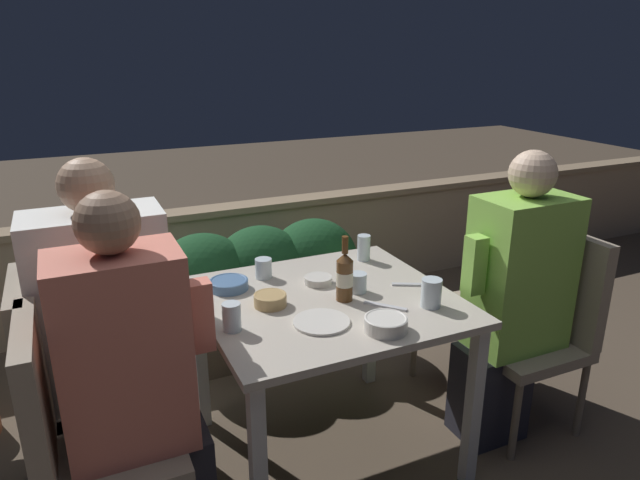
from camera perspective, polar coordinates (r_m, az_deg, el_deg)
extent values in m
plane|color=brown|center=(2.66, 0.65, -20.24)|extent=(16.00, 16.00, 0.00)
cube|color=tan|center=(3.82, -9.61, -2.05)|extent=(9.00, 0.14, 0.66)
cube|color=#9E8466|center=(3.71, -9.90, 2.99)|extent=(9.00, 0.18, 0.04)
cube|color=#BCB2A3|center=(2.27, 0.72, -6.12)|extent=(0.97, 0.91, 0.03)
cube|color=silver|center=(2.02, -6.16, -22.26)|extent=(0.05, 0.05, 0.70)
cube|color=silver|center=(2.37, 15.07, -15.85)|extent=(0.05, 0.05, 0.70)
cube|color=silver|center=(2.66, -11.87, -11.43)|extent=(0.05, 0.05, 0.70)
cube|color=silver|center=(2.94, 5.08, -8.02)|extent=(0.05, 0.05, 0.70)
cube|color=brown|center=(3.31, -5.76, -8.81)|extent=(1.16, 0.36, 0.28)
ellipsoid|color=#194723|center=(3.09, -11.60, -3.87)|extent=(0.52, 0.47, 0.50)
ellipsoid|color=#194723|center=(3.16, -5.98, -3.00)|extent=(0.52, 0.47, 0.50)
ellipsoid|color=#194723|center=(3.27, -0.68, -2.14)|extent=(0.52, 0.47, 0.50)
cube|color=gray|center=(2.11, -19.92, -19.48)|extent=(0.44, 0.44, 0.05)
cube|color=gray|center=(1.97, -26.60, -14.06)|extent=(0.06, 0.44, 0.48)
cylinder|color=#7F705B|center=(2.40, -15.02, -20.12)|extent=(0.03, 0.03, 0.38)
cube|color=#E07A66|center=(1.92, -19.02, -10.67)|extent=(0.39, 0.26, 0.67)
cube|color=#E07A66|center=(1.91, -11.78, -7.39)|extent=(0.07, 0.07, 0.24)
sphere|color=#99755B|center=(1.75, -20.50, 1.64)|extent=(0.19, 0.19, 0.19)
cube|color=gray|center=(2.41, -21.59, -14.43)|extent=(0.44, 0.44, 0.05)
cube|color=gray|center=(2.29, -27.30, -9.43)|extent=(0.06, 0.44, 0.48)
cylinder|color=#7F705B|center=(2.39, -15.76, -20.48)|extent=(0.03, 0.03, 0.38)
cylinder|color=#7F705B|center=(2.69, -25.49, -16.71)|extent=(0.03, 0.03, 0.38)
cylinder|color=#7F705B|center=(2.69, -17.16, -15.58)|extent=(0.03, 0.03, 0.38)
cube|color=#282833|center=(2.52, -17.03, -17.50)|extent=(0.33, 0.23, 0.43)
cube|color=white|center=(2.23, -20.96, -6.06)|extent=(0.48, 0.26, 0.70)
cube|color=white|center=(2.22, -14.81, -3.16)|extent=(0.07, 0.07, 0.24)
sphere|color=tan|center=(2.10, -22.38, 5.07)|extent=(0.19, 0.19, 0.19)
cube|color=gray|center=(2.74, 19.67, -9.88)|extent=(0.44, 0.44, 0.05)
cube|color=gray|center=(2.77, 23.20, -4.00)|extent=(0.06, 0.44, 0.48)
cylinder|color=#7F705B|center=(2.63, 18.94, -16.74)|extent=(0.03, 0.03, 0.38)
cylinder|color=#7F705B|center=(2.87, 24.68, -14.22)|extent=(0.03, 0.03, 0.38)
cylinder|color=#7F705B|center=(2.86, 13.69, -13.03)|extent=(0.03, 0.03, 0.38)
cylinder|color=#7F705B|center=(3.08, 19.37, -11.09)|extent=(0.03, 0.03, 0.38)
cube|color=#282833|center=(2.74, 16.55, -14.26)|extent=(0.28, 0.23, 0.43)
cube|color=#8CCC4C|center=(2.55, 19.41, -3.18)|extent=(0.40, 0.26, 0.67)
cube|color=#8CCC4C|center=(2.36, 15.20, -2.41)|extent=(0.07, 0.07, 0.24)
sphere|color=beige|center=(2.43, 20.50, 6.23)|extent=(0.19, 0.19, 0.19)
cube|color=gray|center=(2.95, 14.80, -7.24)|extent=(0.44, 0.44, 0.05)
cube|color=gray|center=(2.97, 18.15, -1.82)|extent=(0.06, 0.44, 0.48)
cylinder|color=#7F705B|center=(2.82, 13.81, -13.47)|extent=(0.03, 0.03, 0.38)
cylinder|color=#7F705B|center=(3.05, 19.56, -11.48)|extent=(0.03, 0.03, 0.38)
cylinder|color=#7F705B|center=(3.08, 9.44, -10.20)|extent=(0.03, 0.03, 0.38)
cylinder|color=#7F705B|center=(3.29, 15.01, -8.65)|extent=(0.03, 0.03, 0.38)
cylinder|color=brown|center=(2.22, 2.47, -4.07)|extent=(0.07, 0.07, 0.16)
cylinder|color=beige|center=(2.21, 2.47, -3.88)|extent=(0.07, 0.07, 0.06)
cone|color=brown|center=(2.18, 2.50, -1.73)|extent=(0.07, 0.07, 0.03)
cylinder|color=brown|center=(2.16, 2.52, -0.49)|extent=(0.02, 0.02, 0.07)
cylinder|color=silver|center=(2.07, 0.14, -8.19)|extent=(0.21, 0.21, 0.01)
cylinder|color=tan|center=(2.20, -5.00, -6.00)|extent=(0.13, 0.13, 0.05)
torus|color=tan|center=(2.19, -5.02, -5.54)|extent=(0.13, 0.13, 0.01)
cylinder|color=silver|center=(2.02, 6.59, -8.36)|extent=(0.15, 0.15, 0.05)
torus|color=silver|center=(2.01, 6.61, -7.83)|extent=(0.15, 0.15, 0.01)
cylinder|color=beige|center=(2.39, -0.17, -4.02)|extent=(0.12, 0.12, 0.03)
torus|color=beige|center=(2.39, -0.17, -3.77)|extent=(0.12, 0.12, 0.01)
cylinder|color=#4C709E|center=(2.36, -9.10, -4.42)|extent=(0.16, 0.16, 0.04)
torus|color=#4C709E|center=(2.36, -9.12, -4.07)|extent=(0.16, 0.16, 0.01)
cylinder|color=silver|center=(2.45, -5.67, -2.83)|extent=(0.07, 0.07, 0.09)
cylinder|color=silver|center=(2.02, -8.82, -7.61)|extent=(0.07, 0.07, 0.10)
cylinder|color=silver|center=(2.64, 4.40, -0.77)|extent=(0.06, 0.06, 0.12)
cylinder|color=silver|center=(2.31, 3.82, -4.28)|extent=(0.07, 0.07, 0.08)
cylinder|color=silver|center=(2.21, 11.06, -5.21)|extent=(0.08, 0.08, 0.11)
cube|color=silver|center=(2.41, 9.22, -4.42)|extent=(0.16, 0.09, 0.01)
cube|color=silver|center=(2.20, 6.54, -6.58)|extent=(0.13, 0.14, 0.01)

